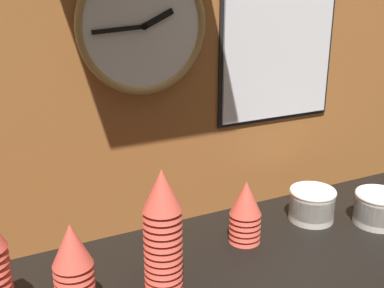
% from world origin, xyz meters
% --- Properties ---
extents(ground_plane, '(1.60, 0.56, 0.04)m').
position_xyz_m(ground_plane, '(0.00, 0.00, -0.02)').
color(ground_plane, black).
extents(wall_tiled_back, '(1.60, 0.03, 1.05)m').
position_xyz_m(wall_tiled_back, '(0.00, 0.27, 0.53)').
color(wall_tiled_back, '#A3602D').
rests_on(wall_tiled_back, ground_plane).
extents(cup_stack_left, '(0.09, 0.09, 0.22)m').
position_xyz_m(cup_stack_left, '(-0.44, -0.03, 0.11)').
color(cup_stack_left, '#DB4C3D').
rests_on(cup_stack_left, ground_plane).
extents(cup_stack_center_left, '(0.09, 0.09, 0.32)m').
position_xyz_m(cup_stack_center_left, '(-0.25, -0.06, 0.16)').
color(cup_stack_center_left, '#DB4C3D').
rests_on(cup_stack_center_left, ground_plane).
extents(cup_stack_center_right, '(0.09, 0.09, 0.18)m').
position_xyz_m(cup_stack_center_right, '(0.05, 0.06, 0.09)').
color(cup_stack_center_right, '#DB4C3D').
rests_on(cup_stack_center_right, ground_plane).
extents(bowl_stack_far_right, '(0.14, 0.14, 0.10)m').
position_xyz_m(bowl_stack_far_right, '(0.46, -0.03, 0.05)').
color(bowl_stack_far_right, beige).
rests_on(bowl_stack_far_right, ground_plane).
extents(bowl_stack_right, '(0.14, 0.14, 0.10)m').
position_xyz_m(bowl_stack_right, '(0.30, 0.08, 0.05)').
color(bowl_stack_right, beige).
rests_on(bowl_stack_right, ground_plane).
extents(wall_clock, '(0.35, 0.03, 0.35)m').
position_xyz_m(wall_clock, '(-0.17, 0.23, 0.58)').
color(wall_clock, white).
extents(menu_board, '(0.41, 0.01, 0.53)m').
position_xyz_m(menu_board, '(0.27, 0.24, 0.54)').
color(menu_board, black).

